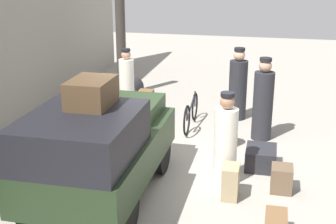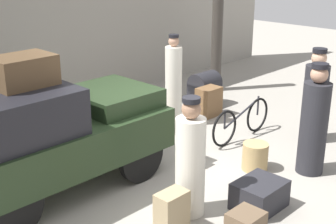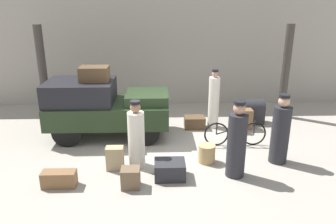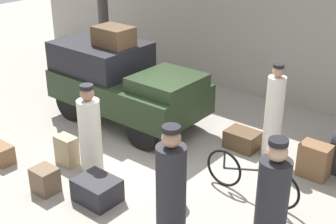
% 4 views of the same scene
% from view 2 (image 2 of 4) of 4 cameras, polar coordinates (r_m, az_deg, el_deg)
% --- Properties ---
extents(ground_plane, '(30.00, 30.00, 0.00)m').
position_cam_2_polar(ground_plane, '(7.44, 0.02, -7.65)').
color(ground_plane, gray).
extents(station_building_facade, '(16.00, 0.15, 4.50)m').
position_cam_2_polar(station_building_facade, '(9.98, -17.30, 12.03)').
color(station_building_facade, gray).
rests_on(station_building_facade, ground).
extents(canopy_pillar_right, '(0.27, 0.27, 3.09)m').
position_cam_2_polar(canopy_pillar_right, '(11.50, 6.02, 10.10)').
color(canopy_pillar_right, '#38332D').
rests_on(canopy_pillar_right, ground).
extents(truck, '(3.40, 1.63, 1.66)m').
position_cam_2_polar(truck, '(6.80, -15.11, -2.47)').
color(truck, black).
rests_on(truck, ground).
extents(bicycle, '(1.70, 0.04, 0.71)m').
position_cam_2_polar(bicycle, '(8.78, 8.96, -1.08)').
color(bicycle, black).
rests_on(bicycle, ground).
extents(wicker_basket, '(0.41, 0.41, 0.45)m').
position_cam_2_polar(wicker_basket, '(7.65, 10.57, -5.36)').
color(wicker_basket, tan).
rests_on(wicker_basket, ground).
extents(porter_lifting_near_truck, '(0.40, 0.40, 1.63)m').
position_cam_2_polar(porter_lifting_near_truck, '(6.12, 2.74, -6.17)').
color(porter_lifting_near_truck, silver).
rests_on(porter_lifting_near_truck, ground).
extents(porter_standing_middle, '(0.33, 0.33, 1.83)m').
position_cam_2_polar(porter_standing_middle, '(9.19, 0.68, 3.41)').
color(porter_standing_middle, silver).
rests_on(porter_standing_middle, ground).
extents(porter_carrying_trunk, '(0.43, 0.43, 1.73)m').
position_cam_2_polar(porter_carrying_trunk, '(8.86, 17.44, 1.42)').
color(porter_carrying_trunk, '#232328').
rests_on(porter_carrying_trunk, ground).
extents(conductor_in_dark_uniform, '(0.42, 0.42, 1.77)m').
position_cam_2_polar(conductor_in_dark_uniform, '(7.56, 17.35, -1.45)').
color(conductor_in_dark_uniform, '#232328').
rests_on(conductor_in_dark_uniform, ground).
extents(trunk_large_brown, '(0.41, 0.26, 0.56)m').
position_cam_2_polar(trunk_large_brown, '(5.93, 0.46, -12.17)').
color(trunk_large_brown, '#9E8966').
rests_on(trunk_large_brown, ground).
extents(trunk_umber_medium, '(0.63, 0.46, 0.36)m').
position_cam_2_polar(trunk_umber_medium, '(8.98, -1.66, -1.50)').
color(trunk_umber_medium, '#4C3823').
rests_on(trunk_umber_medium, ground).
extents(trunk_barrel_dark, '(0.62, 0.53, 0.78)m').
position_cam_2_polar(trunk_barrel_dark, '(10.52, 4.48, 2.80)').
color(trunk_barrel_dark, '#232328').
rests_on(trunk_barrel_dark, ground).
extents(suitcase_tan_flat, '(0.51, 0.35, 0.62)m').
position_cam_2_polar(suitcase_tan_flat, '(9.91, 4.98, 1.26)').
color(suitcase_tan_flat, brown).
rests_on(suitcase_tan_flat, ground).
extents(trunk_wicker_pale, '(0.68, 0.55, 0.39)m').
position_cam_2_polar(trunk_wicker_pale, '(6.61, 11.08, -9.86)').
color(trunk_wicker_pale, '#232328').
rests_on(trunk_wicker_pale, ground).
extents(trunk_on_truck_roof, '(0.79, 0.58, 0.40)m').
position_cam_2_polar(trunk_on_truck_roof, '(6.43, -17.30, 4.82)').
color(trunk_on_truck_roof, '#4C3823').
rests_on(trunk_on_truck_roof, truck).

